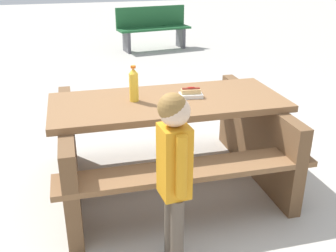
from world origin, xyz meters
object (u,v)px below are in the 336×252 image
(soda_bottle, at_px, (134,85))
(child_in_coat, at_px, (174,162))
(picnic_table, at_px, (168,135))
(park_bench_near, at_px, (153,27))
(hotdog_tray, at_px, (191,93))

(soda_bottle, height_order, child_in_coat, child_in_coat)
(picnic_table, height_order, soda_bottle, soda_bottle)
(child_in_coat, distance_m, park_bench_near, 6.30)
(picnic_table, xyz_separation_m, child_in_coat, (-0.23, -0.92, 0.27))
(soda_bottle, bearing_deg, hotdog_tray, -4.20)
(soda_bottle, relative_size, child_in_coat, 0.25)
(hotdog_tray, xyz_separation_m, park_bench_near, (0.99, 5.21, -0.33))
(soda_bottle, bearing_deg, park_bench_near, 74.53)
(picnic_table, relative_size, hotdog_tray, 9.44)
(hotdog_tray, height_order, child_in_coat, child_in_coat)
(soda_bottle, distance_m, park_bench_near, 5.39)
(picnic_table, height_order, park_bench_near, park_bench_near)
(picnic_table, distance_m, soda_bottle, 0.51)
(park_bench_near, bearing_deg, soda_bottle, -105.47)
(soda_bottle, xyz_separation_m, park_bench_near, (1.43, 5.18, -0.43))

